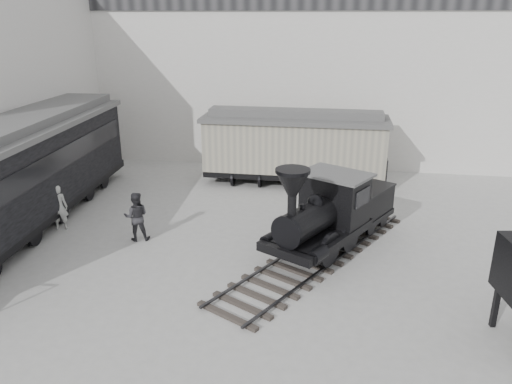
% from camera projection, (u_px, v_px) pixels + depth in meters
% --- Properties ---
extents(ground, '(90.00, 90.00, 0.00)m').
position_uv_depth(ground, '(256.00, 304.00, 14.27)').
color(ground, '#9E9E9B').
extents(north_wall, '(34.00, 2.51, 11.00)m').
position_uv_depth(north_wall, '(301.00, 60.00, 26.33)').
color(north_wall, silver).
rests_on(north_wall, ground).
extents(locomotive, '(6.56, 9.50, 3.43)m').
position_uv_depth(locomotive, '(329.00, 216.00, 17.18)').
color(locomotive, '#332B26').
rests_on(locomotive, ground).
extents(boxcar, '(8.81, 2.76, 3.61)m').
position_uv_depth(boxcar, '(294.00, 145.00, 23.96)').
color(boxcar, black).
rests_on(boxcar, ground).
extents(passenger_coach, '(3.87, 14.69, 3.89)m').
position_uv_depth(passenger_coach, '(21.00, 174.00, 18.81)').
color(passenger_coach, black).
rests_on(passenger_coach, ground).
extents(visitor_a, '(0.76, 0.63, 1.80)m').
position_uv_depth(visitor_a, '(59.00, 207.00, 18.98)').
color(visitor_a, '#AFB1AB').
rests_on(visitor_a, ground).
extents(visitor_b, '(1.05, 0.92, 1.83)m').
position_uv_depth(visitor_b, '(136.00, 216.00, 18.08)').
color(visitor_b, '#2E2E32').
rests_on(visitor_b, ground).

